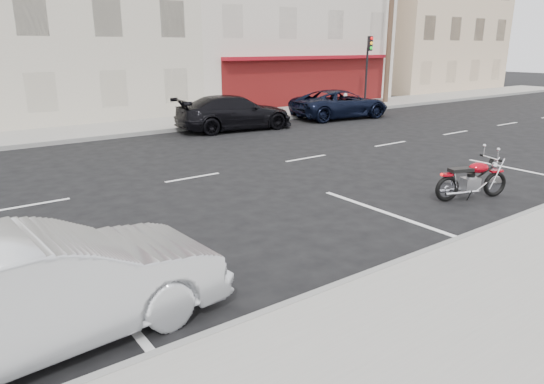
{
  "coord_description": "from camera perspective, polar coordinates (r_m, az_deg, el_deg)",
  "views": [
    {
      "loc": [
        -7.73,
        -11.5,
        3.42
      ],
      "look_at": [
        -2.62,
        -4.5,
        0.8
      ],
      "focal_mm": 32.0,
      "sensor_mm": 36.0,
      "label": 1
    }
  ],
  "objects": [
    {
      "name": "bldg_corner",
      "position": [
        33.64,
        -2.29,
        21.62
      ],
      "size": [
        14.0,
        12.0,
        12.5
      ],
      "primitive_type": "cube",
      "color": "beige",
      "rests_on": "ground"
    },
    {
      "name": "traffic_light",
      "position": [
        29.06,
        11.21,
        14.8
      ],
      "size": [
        0.26,
        0.3,
        3.8
      ],
      "color": "black",
      "rests_on": "sidewalk_far"
    },
    {
      "name": "suv_far",
      "position": [
        24.37,
        8.03,
        10.22
      ],
      "size": [
        5.21,
        2.86,
        1.38
      ],
      "primitive_type": "imported",
      "rotation": [
        0.0,
        0.0,
        1.45
      ],
      "color": "black",
      "rests_on": "ground"
    },
    {
      "name": "motorcycle",
      "position": [
        12.53,
        24.88,
        1.46
      ],
      "size": [
        1.85,
        0.86,
        0.96
      ],
      "rotation": [
        0.0,
        0.0,
        -0.33
      ],
      "color": "black",
      "rests_on": "ground"
    },
    {
      "name": "utility_pole",
      "position": [
        30.75,
        13.76,
        18.82
      ],
      "size": [
        1.8,
        0.3,
        9.0
      ],
      "color": "#422D1E",
      "rests_on": "sidewalk_far"
    },
    {
      "name": "bldg_far_east",
      "position": [
        43.76,
        15.23,
        18.98
      ],
      "size": [
        12.0,
        12.0,
        11.0
      ],
      "primitive_type": "cube",
      "color": "#C8AD8D",
      "rests_on": "ground"
    },
    {
      "name": "sidewalk_far",
      "position": [
        20.66,
        -28.15,
        5.51
      ],
      "size": [
        80.0,
        3.4,
        0.15
      ],
      "primitive_type": "cube",
      "color": "gray",
      "rests_on": "ground"
    },
    {
      "name": "sedan_silver",
      "position": [
        6.3,
        -25.36,
        -10.34
      ],
      "size": [
        4.45,
        1.84,
        1.43
      ],
      "primitive_type": "imported",
      "rotation": [
        0.0,
        0.0,
        1.65
      ],
      "color": "#B9BCC1",
      "rests_on": "ground"
    },
    {
      "name": "car_far",
      "position": [
        20.74,
        -4.44,
        9.3
      ],
      "size": [
        5.22,
        2.64,
        1.45
      ],
      "primitive_type": "imported",
      "rotation": [
        0.0,
        0.0,
        1.45
      ],
      "color": "black",
      "rests_on": "ground"
    },
    {
      "name": "curb_far",
      "position": [
        19.0,
        -27.35,
        4.81
      ],
      "size": [
        80.0,
        0.12,
        0.16
      ],
      "primitive_type": "cube",
      "color": "gray",
      "rests_on": "ground"
    },
    {
      "name": "fire_hydrant",
      "position": [
        28.24,
        8.61,
        10.75
      ],
      "size": [
        0.2,
        0.2,
        0.72
      ],
      "color": "beige",
      "rests_on": "sidewalk_far"
    },
    {
      "name": "ground",
      "position": [
        14.27,
        -2.15,
        2.94
      ],
      "size": [
        120.0,
        120.0,
        0.0
      ],
      "primitive_type": "plane",
      "color": "black",
      "rests_on": "ground"
    },
    {
      "name": "curb_near",
      "position": [
        6.23,
        -4.31,
        -15.62
      ],
      "size": [
        80.0,
        0.12,
        0.16
      ],
      "primitive_type": "cube",
      "color": "gray",
      "rests_on": "ground"
    }
  ]
}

